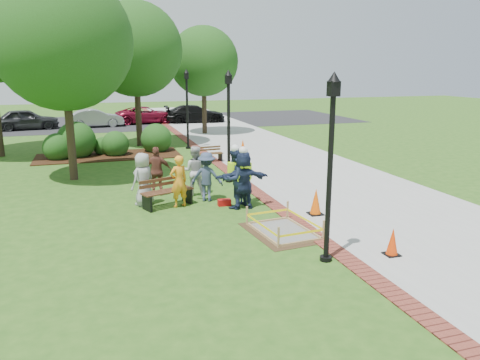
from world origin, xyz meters
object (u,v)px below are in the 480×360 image
object	(u,v)px
hivis_worker_b	(244,176)
lamp_near	(331,155)
bench_near	(168,198)
hivis_worker_a	(243,178)
wet_concrete_pad	(283,224)
cone_front	(392,242)
hivis_worker_c	(235,177)

from	to	relation	value
hivis_worker_b	lamp_near	bearing A→B (deg)	-85.97
lamp_near	hivis_worker_b	xyz separation A→B (m)	(-0.35, 5.00, -1.55)
lamp_near	bench_near	bearing A→B (deg)	117.39
lamp_near	hivis_worker_a	size ratio (longest dim) A/B	2.16
lamp_near	hivis_worker_b	distance (m)	5.25
wet_concrete_pad	hivis_worker_a	world-z (taller)	hivis_worker_a
bench_near	hivis_worker_b	bearing A→B (deg)	-9.26
wet_concrete_pad	bench_near	bearing A→B (deg)	127.61
hivis_worker_b	hivis_worker_a	bearing A→B (deg)	-112.42
bench_near	lamp_near	size ratio (longest dim) A/B	0.41
cone_front	hivis_worker_a	distance (m)	5.23
hivis_worker_c	hivis_worker_b	bearing A→B (deg)	39.50
lamp_near	hivis_worker_b	size ratio (longest dim) A/B	2.28
wet_concrete_pad	bench_near	size ratio (longest dim) A/B	1.40
bench_near	hivis_worker_a	size ratio (longest dim) A/B	0.89
cone_front	hivis_worker_b	xyz separation A→B (m)	(-1.97, 5.22, 0.59)
wet_concrete_pad	hivis_worker_c	world-z (taller)	hivis_worker_c
bench_near	lamp_near	xyz separation A→B (m)	(2.80, -5.40, 2.19)
wet_concrete_pad	hivis_worker_b	size ratio (longest dim) A/B	1.32
bench_near	cone_front	bearing A→B (deg)	-51.82
cone_front	hivis_worker_a	world-z (taller)	hivis_worker_a
bench_near	hivis_worker_c	xyz separation A→B (m)	(2.03, -0.74, 0.71)
bench_near	cone_front	size ratio (longest dim) A/B	2.55
cone_front	hivis_worker_c	xyz separation A→B (m)	(-2.39, 4.88, 0.66)
wet_concrete_pad	hivis_worker_c	distance (m)	2.79
hivis_worker_a	wet_concrete_pad	bearing A→B (deg)	-81.85
wet_concrete_pad	hivis_worker_a	bearing A→B (deg)	98.15
bench_near	wet_concrete_pad	bearing A→B (deg)	-52.39
wet_concrete_pad	hivis_worker_b	bearing A→B (deg)	92.79
cone_front	hivis_worker_c	world-z (taller)	hivis_worker_c
hivis_worker_a	hivis_worker_b	distance (m)	0.55
bench_near	hivis_worker_a	distance (m)	2.51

